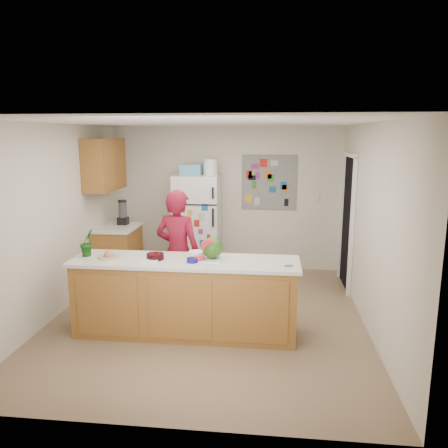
# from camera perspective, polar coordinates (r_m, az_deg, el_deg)

# --- Properties ---
(floor) EXTENTS (4.00, 4.50, 0.02)m
(floor) POSITION_cam_1_polar(r_m,az_deg,el_deg) (5.89, -2.07, -12.10)
(floor) COLOR brown
(floor) RESTS_ON ground
(wall_back) EXTENTS (4.00, 0.02, 2.50)m
(wall_back) POSITION_cam_1_polar(r_m,az_deg,el_deg) (7.72, 0.28, 3.32)
(wall_back) COLOR beige
(wall_back) RESTS_ON ground
(wall_left) EXTENTS (0.02, 4.50, 2.50)m
(wall_left) POSITION_cam_1_polar(r_m,az_deg,el_deg) (6.13, -21.09, 0.40)
(wall_left) COLOR beige
(wall_left) RESTS_ON ground
(wall_right) EXTENTS (0.02, 4.50, 2.50)m
(wall_right) POSITION_cam_1_polar(r_m,az_deg,el_deg) (5.59, 18.69, -0.45)
(wall_right) COLOR beige
(wall_right) RESTS_ON ground
(ceiling) EXTENTS (4.00, 4.50, 0.02)m
(ceiling) POSITION_cam_1_polar(r_m,az_deg,el_deg) (5.40, -2.27, 13.21)
(ceiling) COLOR white
(ceiling) RESTS_ON wall_back
(doorway) EXTENTS (0.03, 0.85, 2.04)m
(doorway) POSITION_cam_1_polar(r_m,az_deg,el_deg) (7.02, 15.90, 0.15)
(doorway) COLOR black
(doorway) RESTS_ON ground
(peninsula_base) EXTENTS (2.60, 0.62, 0.88)m
(peninsula_base) POSITION_cam_1_polar(r_m,az_deg,el_deg) (5.30, -5.07, -9.66)
(peninsula_base) COLOR brown
(peninsula_base) RESTS_ON floor
(peninsula_top) EXTENTS (2.68, 0.70, 0.04)m
(peninsula_top) POSITION_cam_1_polar(r_m,az_deg,el_deg) (5.15, -5.16, -4.88)
(peninsula_top) COLOR silver
(peninsula_top) RESTS_ON peninsula_base
(side_counter_base) EXTENTS (0.60, 0.80, 0.86)m
(side_counter_base) POSITION_cam_1_polar(r_m,az_deg,el_deg) (7.39, -13.66, -3.88)
(side_counter_base) COLOR brown
(side_counter_base) RESTS_ON floor
(side_counter_top) EXTENTS (0.64, 0.84, 0.04)m
(side_counter_top) POSITION_cam_1_polar(r_m,az_deg,el_deg) (7.29, -13.83, -0.46)
(side_counter_top) COLOR silver
(side_counter_top) RESTS_ON side_counter_base
(upper_cabinets) EXTENTS (0.35, 1.00, 0.80)m
(upper_cabinets) POSITION_cam_1_polar(r_m,az_deg,el_deg) (7.15, -15.35, 7.50)
(upper_cabinets) COLOR brown
(upper_cabinets) RESTS_ON wall_left
(refrigerator) EXTENTS (0.75, 0.70, 1.70)m
(refrigerator) POSITION_cam_1_polar(r_m,az_deg,el_deg) (7.48, -3.46, -0.08)
(refrigerator) COLOR silver
(refrigerator) RESTS_ON floor
(fridge_top_bin) EXTENTS (0.35, 0.28, 0.18)m
(fridge_top_bin) POSITION_cam_1_polar(r_m,az_deg,el_deg) (7.36, -4.32, 7.12)
(fridge_top_bin) COLOR #5999B2
(fridge_top_bin) RESTS_ON refrigerator
(photo_collage) EXTENTS (0.95, 0.01, 0.95)m
(photo_collage) POSITION_cam_1_polar(r_m,az_deg,el_deg) (7.62, 5.91, 5.43)
(photo_collage) COLOR slate
(photo_collage) RESTS_ON wall_back
(person) EXTENTS (0.69, 0.53, 1.68)m
(person) POSITION_cam_1_polar(r_m,az_deg,el_deg) (5.75, -6.02, -3.79)
(person) COLOR maroon
(person) RESTS_ON floor
(blender_appliance) EXTENTS (0.13, 0.13, 0.38)m
(blender_appliance) POSITION_cam_1_polar(r_m,az_deg,el_deg) (7.39, -13.08, 1.40)
(blender_appliance) COLOR black
(blender_appliance) RESTS_ON side_counter_top
(cutting_board) EXTENTS (0.42, 0.33, 0.01)m
(cutting_board) POSITION_cam_1_polar(r_m,az_deg,el_deg) (5.14, -2.24, -4.57)
(cutting_board) COLOR silver
(cutting_board) RESTS_ON peninsula_top
(watermelon) EXTENTS (0.25, 0.25, 0.25)m
(watermelon) POSITION_cam_1_polar(r_m,az_deg,el_deg) (5.12, -1.55, -3.12)
(watermelon) COLOR #215016
(watermelon) RESTS_ON cutting_board
(watermelon_slice) EXTENTS (0.16, 0.16, 0.02)m
(watermelon_slice) POSITION_cam_1_polar(r_m,az_deg,el_deg) (5.10, -3.39, -4.50)
(watermelon_slice) COLOR #E3174B
(watermelon_slice) RESTS_ON cutting_board
(cherry_bowl) EXTENTS (0.21, 0.21, 0.07)m
(cherry_bowl) POSITION_cam_1_polar(r_m,az_deg,el_deg) (5.19, -8.97, -4.21)
(cherry_bowl) COLOR black
(cherry_bowl) RESTS_ON peninsula_top
(white_bowl) EXTENTS (0.23, 0.23, 0.06)m
(white_bowl) POSITION_cam_1_polar(r_m,az_deg,el_deg) (5.27, -3.61, -3.91)
(white_bowl) COLOR white
(white_bowl) RESTS_ON peninsula_top
(cobalt_bowl) EXTENTS (0.14, 0.14, 0.05)m
(cobalt_bowl) POSITION_cam_1_polar(r_m,az_deg,el_deg) (5.03, -4.18, -4.73)
(cobalt_bowl) COLOR #0F0F5F
(cobalt_bowl) RESTS_ON peninsula_top
(plate) EXTENTS (0.33, 0.33, 0.02)m
(plate) POSITION_cam_1_polar(r_m,az_deg,el_deg) (5.39, -14.76, -4.17)
(plate) COLOR beige
(plate) RESTS_ON peninsula_top
(paper_towel) EXTENTS (0.20, 0.18, 0.02)m
(paper_towel) POSITION_cam_1_polar(r_m,az_deg,el_deg) (5.14, -9.60, -4.69)
(paper_towel) COLOR white
(paper_towel) RESTS_ON peninsula_top
(keys) EXTENTS (0.10, 0.06, 0.01)m
(keys) POSITION_cam_1_polar(r_m,az_deg,el_deg) (4.92, 8.42, -5.43)
(keys) COLOR gray
(keys) RESTS_ON peninsula_top
(potted_plant) EXTENTS (0.20, 0.22, 0.33)m
(potted_plant) POSITION_cam_1_polar(r_m,az_deg,el_deg) (5.51, -17.44, -2.28)
(potted_plant) COLOR #114114
(potted_plant) RESTS_ON peninsula_top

